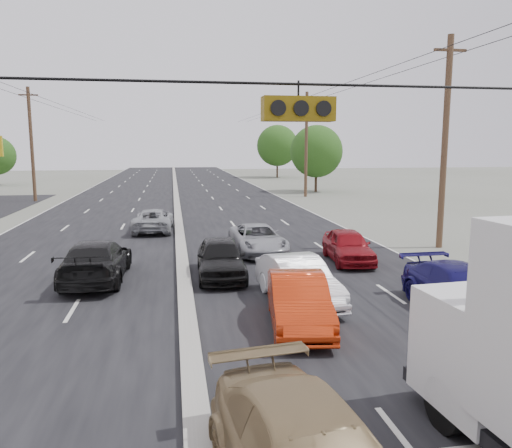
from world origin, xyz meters
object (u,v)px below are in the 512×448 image
Objects in this scene: queue_car_a at (221,258)px; utility_pole_right_b at (445,142)px; queue_car_d at (462,291)px; utility_pole_left_c at (32,144)px; tree_right_mid at (316,151)px; oncoming_near at (96,261)px; oncoming_far at (153,220)px; queue_car_b at (298,281)px; queue_car_e at (348,246)px; red_sedan at (298,302)px; tree_right_far at (277,146)px; queue_car_c at (258,239)px; utility_pole_right_c at (306,144)px.

utility_pole_right_b is at bearing 21.22° from queue_car_a.
utility_pole_right_b is at bearing 62.76° from queue_car_d.
utility_pole_left_c is 32.34m from queue_car_a.
tree_right_mid is 1.64× the size of queue_car_a.
oncoming_near is 10.76m from oncoming_far.
oncoming_near reaches higher than queue_car_d.
queue_car_d is at bearing 122.39° from oncoming_far.
queue_car_b is 1.08× the size of queue_car_e.
tree_right_mid is 41.34m from red_sedan.
queue_car_d is at bearing 155.01° from oncoming_near.
queue_car_e is at bearing -54.41° from utility_pole_left_c.
red_sedan is (-13.00, -64.40, -4.25)m from tree_right_far.
utility_pole_left_c is 27.96m from tree_right_mid.
tree_right_far is 1.87× the size of queue_car_a.
oncoming_far is (1.67, 10.63, -0.10)m from oncoming_near.
tree_right_far is 1.69× the size of queue_car_d.
utility_pole_left_c reaches higher than oncoming_far.
red_sedan is 9.55m from queue_car_c.
queue_car_e is (-5.50, -27.25, -4.41)m from utility_pole_right_c.
red_sedan is 2.09m from queue_car_b.
utility_pole_right_b is 2.12× the size of oncoming_far.
oncoming_near is at bearing 143.28° from queue_car_b.
queue_car_b is at bearing -101.33° from tree_right_far.
tree_right_far reaches higher than queue_car_c.
queue_car_d reaches higher than oncoming_far.
queue_car_e reaches higher than oncoming_far.
utility_pole_left_c is at bearing 135.00° from utility_pole_right_b.
utility_pole_right_c reaches higher than tree_right_far.
utility_pole_right_b is 16.26m from oncoming_far.
utility_pole_right_c is 1.40× the size of tree_right_mid.
oncoming_far is at bearing 119.14° from queue_car_d.
queue_car_c is at bearing -102.84° from tree_right_far.
queue_car_d is at bearing -97.10° from tree_right_far.
oncoming_near is (-18.14, -33.63, -3.58)m from tree_right_mid.
oncoming_far is at bearing 101.75° from queue_car_b.
utility_pole_right_b is 14.07m from red_sedan.
utility_pole_right_b is 1.23× the size of tree_right_far.
tree_right_mid is at bearing 70.13° from queue_car_a.
queue_car_c is at bearing -109.90° from utility_pole_right_c.
oncoming_near reaches higher than queue_car_a.
queue_car_d is at bearing -100.11° from tree_right_mid.
utility_pole_right_c is at bearing -96.65° from tree_right_far.
utility_pole_left_c and utility_pole_right_c have the same top height.
queue_car_d is at bearing -29.46° from queue_car_b.
queue_car_c is 10.37m from queue_car_d.
queue_car_b is at bearing 152.18° from oncoming_near.
queue_car_b is (2.10, -3.50, -0.02)m from queue_car_a.
queue_car_d is 18.78m from oncoming_far.
tree_right_far is 1.86× the size of queue_car_b.
oncoming_near reaches higher than queue_car_e.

